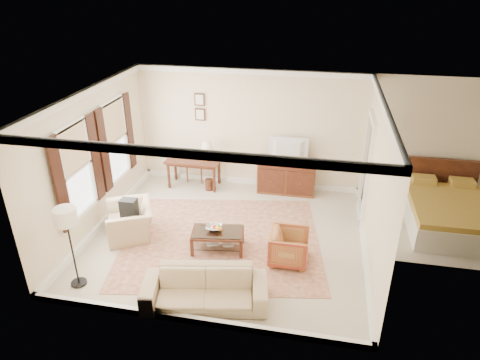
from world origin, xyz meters
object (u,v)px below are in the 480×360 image
(sideboard, at_px, (287,176))
(tv, at_px, (288,142))
(club_armchair, at_px, (129,216))
(sofa, at_px, (205,284))
(writing_desk, at_px, (194,163))
(striped_armchair, at_px, (289,245))
(coffee_table, at_px, (218,235))

(sideboard, xyz_separation_m, tv, (-0.00, -0.02, 0.87))
(club_armchair, relative_size, sofa, 0.51)
(writing_desk, bearing_deg, sideboard, 3.35)
(writing_desk, relative_size, club_armchair, 1.29)
(sofa, bearing_deg, writing_desk, 98.51)
(sideboard, bearing_deg, club_armchair, -138.80)
(striped_armchair, bearing_deg, tv, 6.53)
(writing_desk, relative_size, tv, 1.48)
(writing_desk, distance_m, striped_armchair, 3.77)
(tv, bearing_deg, writing_desk, 2.86)
(sideboard, height_order, tv, tv)
(club_armchair, xyz_separation_m, sofa, (2.03, -1.65, -0.06))
(writing_desk, height_order, club_armchair, club_armchair)
(writing_desk, distance_m, tv, 2.40)
(writing_desk, xyz_separation_m, club_armchair, (-0.62, -2.42, -0.16))
(sideboard, bearing_deg, writing_desk, -176.65)
(striped_armchair, relative_size, sofa, 0.36)
(sideboard, height_order, sofa, sideboard)
(tv, bearing_deg, sofa, 78.00)
(striped_armchair, bearing_deg, sofa, 138.43)
(striped_armchair, bearing_deg, coffee_table, 84.79)
(writing_desk, relative_size, sideboard, 0.96)
(writing_desk, height_order, striped_armchair, writing_desk)
(writing_desk, relative_size, coffee_table, 1.25)
(writing_desk, bearing_deg, tv, 2.86)
(sideboard, distance_m, sofa, 4.30)
(coffee_table, bearing_deg, sideboard, 68.68)
(coffee_table, xyz_separation_m, striped_armchair, (1.38, -0.12, 0.04))
(sideboard, relative_size, coffee_table, 1.30)
(striped_armchair, xyz_separation_m, club_armchair, (-3.25, 0.27, 0.09))
(sideboard, bearing_deg, striped_armchair, -83.32)
(writing_desk, height_order, sideboard, sideboard)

